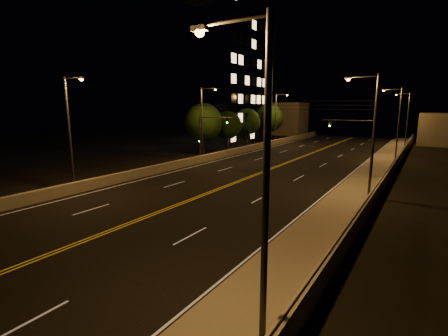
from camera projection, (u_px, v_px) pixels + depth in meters
The scene contains 24 objects.
road at pixel (217, 190), 28.78m from camera, with size 18.00×120.00×0.02m, color black.
sidewalk at pixel (343, 208), 23.07m from camera, with size 3.60×120.00×0.30m, color gray.
curb at pixel (317, 205), 24.07m from camera, with size 0.14×120.00×0.15m, color gray.
parapet_wall at pixel (369, 203), 22.08m from camera, with size 0.30×120.00×1.00m, color #A8A08C.
jersey_barrier at pixel (140, 173), 33.75m from camera, with size 0.45×120.00×0.95m, color #A8A08C.
distant_building_right at pixel (437, 129), 62.46m from camera, with size 6.00×10.00×6.03m, color gray.
distant_building_left at pixel (289, 119), 84.41m from camera, with size 8.00×8.00×8.23m, color gray.
parapet_rail at pixel (370, 196), 21.98m from camera, with size 0.06×0.06×120.00m, color black.
lane_markings at pixel (217, 190), 28.72m from camera, with size 17.32×116.00×0.00m.
streetlight_0 at pixel (258, 169), 9.00m from camera, with size 2.55×0.28×9.71m.
streetlight_1 at pixel (371, 129), 25.28m from camera, with size 2.55×0.28×9.71m.
streetlight_2 at pixel (397, 119), 43.73m from camera, with size 2.55×0.28×9.71m.
streetlight_3 at pixel (406, 116), 58.72m from camera, with size 2.55×0.28×9.71m.
streetlight_4 at pixel (71, 127), 27.08m from camera, with size 2.55×0.28×9.71m.
streetlight_5 at pixel (203, 120), 42.69m from camera, with size 2.55×0.28×9.71m.
streetlight_6 at pixel (277, 115), 62.83m from camera, with size 2.55×0.28×9.71m.
traffic_signal_right at pixel (363, 142), 31.70m from camera, with size 5.11×0.31×6.14m.
traffic_signal_left at pixel (206, 133), 41.59m from camera, with size 5.11×0.31×6.14m.
overhead_wires at pixel (265, 105), 35.28m from camera, with size 22.00×0.03×0.83m.
building_tower at pixel (198, 75), 65.59m from camera, with size 24.00×15.00×28.30m.
tree_0 at pixel (204, 122), 48.92m from camera, with size 5.74×5.74×7.78m.
tree_1 at pixel (227, 125), 55.77m from camera, with size 4.82×4.82×6.53m.
tree_2 at pixel (247, 122), 62.33m from camera, with size 5.10×5.10×6.91m.
tree_3 at pixel (270, 118), 67.68m from camera, with size 5.79×5.79×7.85m.
Camera 1 is at (15.47, -3.24, 7.29)m, focal length 26.00 mm.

